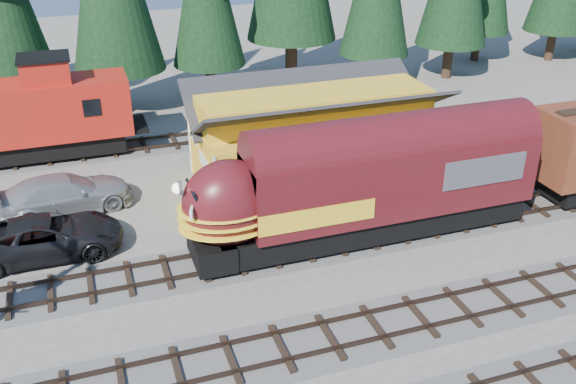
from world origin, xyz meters
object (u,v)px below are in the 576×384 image
object	(u,v)px
pickup_truck_a	(47,237)
pickup_truck_b	(64,194)
locomotive	(356,190)
depot	(315,128)
caboose	(34,115)

from	to	relation	value
pickup_truck_a	pickup_truck_b	world-z (taller)	pickup_truck_b
locomotive	pickup_truck_b	bearing A→B (deg)	149.75
depot	caboose	distance (m)	15.73
locomotive	pickup_truck_a	distance (m)	13.37
pickup_truck_b	locomotive	bearing A→B (deg)	-129.56
depot	pickup_truck_b	bearing A→B (deg)	177.57
locomotive	pickup_truck_b	world-z (taller)	locomotive
pickup_truck_a	depot	bearing A→B (deg)	-75.98
locomotive	caboose	distance (m)	19.25
depot	caboose	world-z (taller)	caboose
pickup_truck_a	pickup_truck_b	distance (m)	3.93
depot	pickup_truck_b	distance (m)	12.86
pickup_truck_a	pickup_truck_b	size ratio (longest dim) A/B	0.99
locomotive	pickup_truck_a	size ratio (longest dim) A/B	2.53
caboose	pickup_truck_a	distance (m)	10.96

